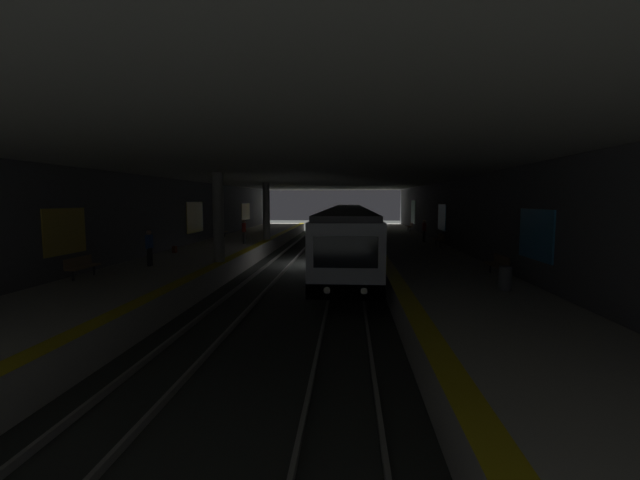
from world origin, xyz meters
name	(u,v)px	position (x,y,z in m)	size (l,w,h in m)	color
ground_plane	(314,264)	(0.00, 0.00, 0.00)	(120.00, 120.00, 0.00)	#2D302D
track_left	(347,263)	(0.00, -2.20, 0.08)	(60.00, 1.53, 0.16)	gray
track_right	(281,263)	(0.00, 2.20, 0.08)	(60.00, 1.53, 0.16)	gray
platform_left	(414,257)	(0.00, -6.55, 0.53)	(60.00, 5.30, 1.06)	#B7B2A8
platform_right	(217,255)	(0.00, 6.55, 0.53)	(60.00, 5.30, 1.06)	#B7B2A8
wall_left	(461,222)	(0.03, -9.45, 2.80)	(60.00, 0.56, 5.60)	#56565B
wall_right	(174,221)	(0.03, 9.45, 2.80)	(60.00, 0.56, 5.60)	#56565B
ceiling_slab	(314,176)	(0.00, 0.00, 5.80)	(60.00, 19.40, 0.40)	beige
pillar_near	(218,218)	(-6.35, 4.35, 3.33)	(0.56, 0.56, 4.55)	gray
pillar_far	(266,211)	(6.00, 4.35, 3.33)	(0.56, 0.56, 4.55)	gray
metro_train	(348,227)	(7.18, -2.20, 2.03)	(40.10, 2.83, 3.49)	#B7BCC6
bench_left_near	(498,263)	(-9.51, -8.53, 1.57)	(1.70, 0.47, 0.86)	#262628
bench_left_mid	(439,238)	(1.99, -8.53, 1.57)	(1.70, 0.47, 0.86)	#262628
bench_left_far	(410,226)	(16.10, -8.53, 1.57)	(1.70, 0.47, 0.86)	#262628
bench_right_near	(81,265)	(-11.17, 8.53, 1.57)	(1.70, 0.47, 0.86)	#262628
bench_right_mid	(221,231)	(7.45, 8.53, 1.57)	(1.70, 0.47, 0.86)	#262628
person_waiting_near	(244,231)	(2.69, 5.35, 2.00)	(0.60, 0.24, 1.74)	#292929
person_walking_mid	(149,246)	(-7.93, 7.26, 2.00)	(0.60, 0.24, 1.74)	black
person_standing_far	(424,230)	(4.88, -8.00, 1.96)	(0.60, 0.23, 1.67)	#272727
backpack_on_floor	(175,249)	(-2.92, 8.19, 1.25)	(0.30, 0.20, 0.40)	maroon
trash_bin	(505,278)	(-12.34, -7.80, 1.48)	(0.44, 0.44, 0.85)	#595B5E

